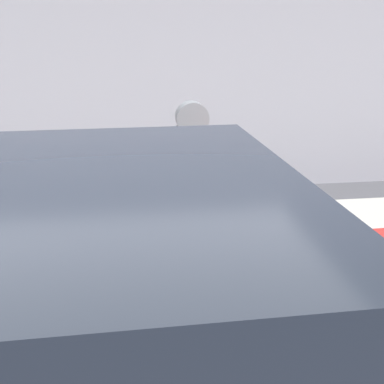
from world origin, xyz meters
The scene contains 3 objects.
sidewalk centered at (0.00, 2.20, 0.07)m, with size 24.00×2.80×0.14m.
building_facade centered at (0.00, 4.84, 2.33)m, with size 24.00×0.30×4.67m.
parking_meter centered at (0.57, 0.98, 1.27)m, with size 0.20×0.15×1.60m.
Camera 1 is at (0.12, -2.21, 2.20)m, focal length 50.00 mm.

